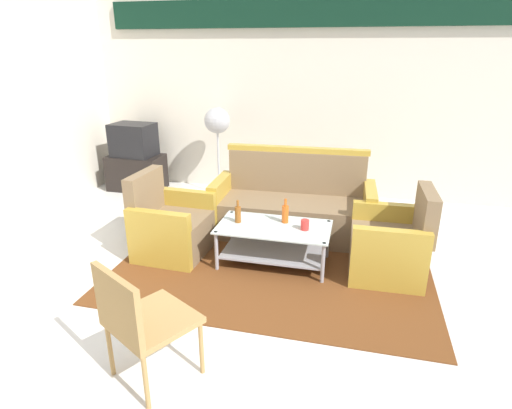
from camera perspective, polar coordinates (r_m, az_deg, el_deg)
name	(u,v)px	position (r m, az deg, el deg)	size (l,w,h in m)	color
ground_plane	(262,302)	(3.70, 0.87, -13.09)	(14.00, 14.00, 0.00)	silver
wall_back	(312,91)	(6.12, 7.62, 15.02)	(6.52, 0.19, 2.80)	silver
rug	(275,262)	(4.30, 2.55, -7.80)	(3.02, 2.30, 0.01)	brown
couch	(293,208)	(4.84, 5.00, -0.49)	(1.82, 0.80, 0.96)	#7F6647
armchair_left	(171,227)	(4.48, -11.40, -3.03)	(0.73, 0.79, 0.85)	#7F6647
armchair_right	(390,246)	(4.19, 17.75, -5.35)	(0.71, 0.77, 0.85)	#7F6647
coffee_table	(274,239)	(4.17, 2.42, -4.71)	(1.10, 0.60, 0.40)	silver
bottle_brown	(238,214)	(4.17, -2.47, -1.29)	(0.06, 0.06, 0.23)	brown
bottle_orange	(285,214)	(4.17, 3.98, -1.24)	(0.07, 0.07, 0.25)	#D85919
cup	(305,225)	(4.04, 6.64, -2.75)	(0.08, 0.08, 0.10)	red
tv_stand	(137,172)	(6.67, -15.85, 4.22)	(0.80, 0.50, 0.52)	black
television	(134,140)	(6.55, -16.26, 8.42)	(0.63, 0.49, 0.48)	black
pedestal_fan	(217,126)	(6.01, -5.27, 10.57)	(0.36, 0.36, 1.27)	#2D2D33
wicker_chair	(139,317)	(2.77, -15.55, -14.45)	(0.65, 0.65, 0.84)	#AD844C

